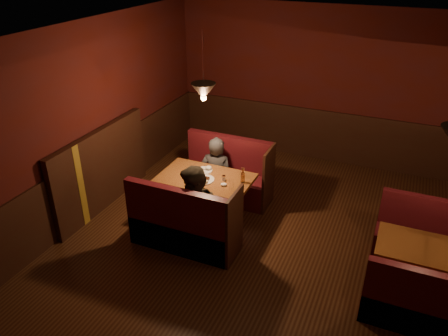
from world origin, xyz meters
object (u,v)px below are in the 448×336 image
at_px(main_table, 207,187).
at_px(main_bench_far, 228,178).
at_px(diner_a, 216,160).
at_px(second_bench_far, 424,240).
at_px(second_bench_near, 421,309).
at_px(second_table, 423,259).
at_px(main_bench_near, 184,229).
at_px(diner_b, 195,198).

relative_size(main_table, main_bench_far, 0.91).
bearing_deg(diner_a, main_bench_far, -127.79).
bearing_deg(second_bench_far, second_bench_near, -90.00).
bearing_deg(second_table, second_bench_far, 87.80).
height_order(second_table, second_bench_far, second_bench_far).
height_order(second_bench_near, diner_a, diner_a).
bearing_deg(main_bench_far, second_bench_far, -8.66).
bearing_deg(second_bench_near, main_bench_far, 149.56).
bearing_deg(second_bench_near, diner_a, 153.48).
bearing_deg(main_table, main_bench_far, 88.83).
bearing_deg(main_bench_near, diner_a, 94.65).
height_order(second_bench_far, diner_b, diner_b).
distance_m(main_table, main_bench_far, 0.81).
bearing_deg(diner_b, second_bench_near, 7.85).
bearing_deg(main_bench_far, second_bench_near, -30.44).
bearing_deg(diner_b, main_table, 117.90).
xyz_separation_m(main_table, diner_b, (0.15, -0.66, 0.22)).
height_order(second_bench_far, second_bench_near, same).
distance_m(main_bench_far, second_bench_far, 3.09).
bearing_deg(diner_a, second_bench_far, 164.58).
bearing_deg(second_bench_far, main_bench_far, 171.34).
relative_size(main_bench_near, diner_b, 0.96).
relative_size(second_table, second_bench_far, 0.90).
distance_m(second_bench_far, diner_b, 3.11).
distance_m(main_bench_far, diner_a, 0.48).
relative_size(main_table, second_bench_near, 1.12).
bearing_deg(main_bench_far, diner_b, -84.50).
distance_m(second_table, second_bench_far, 0.69).
height_order(main_bench_far, diner_a, diner_a).
bearing_deg(second_table, second_bench_near, -87.80).
xyz_separation_m(main_bench_far, diner_a, (-0.11, -0.22, 0.41)).
xyz_separation_m(main_table, second_table, (3.04, -0.35, -0.10)).
relative_size(second_table, diner_b, 0.71).
xyz_separation_m(main_table, second_bench_near, (3.07, -1.01, -0.29)).
height_order(second_table, diner_a, diner_a).
distance_m(main_bench_far, second_bench_near, 3.54).
height_order(main_bench_near, diner_a, diner_a).
distance_m(main_bench_far, second_table, 3.23).
bearing_deg(diner_a, main_table, 88.51).
distance_m(main_bench_near, second_bench_near, 3.06).
bearing_deg(second_bench_near, main_bench_near, 175.62).
relative_size(second_bench_far, diner_a, 0.83).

